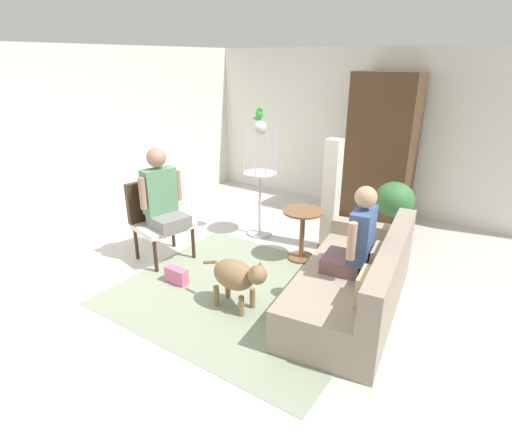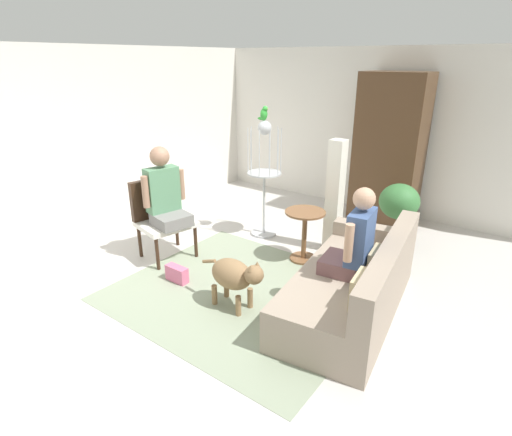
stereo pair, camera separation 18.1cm
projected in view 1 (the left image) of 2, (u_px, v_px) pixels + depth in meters
ground_plane at (243, 287)px, 4.48m from camera, size 7.80×7.80×0.00m
back_wall at (362, 130)px, 6.58m from camera, size 6.00×0.12×2.51m
left_wall at (94, 142)px, 5.70m from camera, size 0.12×7.10×2.51m
area_rug at (245, 293)px, 4.36m from camera, size 2.58×2.23×0.01m
couch at (356, 283)px, 4.01m from camera, size 1.15×2.08×0.79m
armchair at (157, 213)px, 5.01m from camera, size 0.69×0.74×0.97m
person_on_couch at (356, 239)px, 3.84m from camera, size 0.48×0.54×0.86m
person_on_armchair at (162, 194)px, 4.80m from camera, size 0.53×0.54×0.92m
round_end_table at (302, 230)px, 4.98m from camera, size 0.49×0.49×0.64m
dog at (237, 276)px, 3.99m from camera, size 0.78×0.31×0.58m
bird_cage_stand at (260, 173)px, 5.52m from camera, size 0.46×0.46×1.59m
parrot at (259, 114)px, 5.24m from camera, size 0.17×0.10×0.18m
potted_plant at (393, 208)px, 5.21m from camera, size 0.49×0.49×0.90m
column_lamp at (331, 197)px, 5.16m from camera, size 0.20×0.20×1.44m
armoire_cabinet at (381, 149)px, 6.08m from camera, size 0.93×0.56×2.17m
handbag at (176, 276)px, 4.53m from camera, size 0.27×0.11×0.18m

